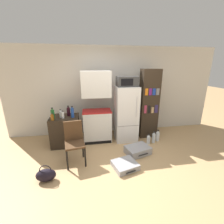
{
  "coord_description": "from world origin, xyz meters",
  "views": [
    {
      "loc": [
        -0.63,
        -2.54,
        2.06
      ],
      "look_at": [
        -0.07,
        0.85,
        0.99
      ],
      "focal_mm": 24.0,
      "sensor_mm": 36.0,
      "label": 1
    }
  ],
  "objects_px": {
    "water_bottle_front": "(154,138)",
    "bottle_blue_soda": "(72,113)",
    "bottle_green_tall": "(53,114)",
    "handbag": "(46,175)",
    "chair": "(74,139)",
    "bookshelf": "(149,104)",
    "water_bottle_middle": "(148,140)",
    "bottle_milk_white": "(63,115)",
    "kitchen_hutch": "(97,110)",
    "bottle_amber_beer": "(52,117)",
    "water_bottle_back": "(158,136)",
    "suitcase_small_flat": "(138,150)",
    "microwave": "(127,81)",
    "bottle_wine_dark": "(69,112)",
    "refrigerator": "(126,114)",
    "bottle_clear_short": "(61,114)",
    "suitcase_large_flat": "(125,165)",
    "side_table": "(65,131)"
  },
  "relations": [
    {
      "from": "water_bottle_front",
      "to": "bottle_blue_soda",
      "type": "bearing_deg",
      "value": 173.7
    },
    {
      "from": "bottle_green_tall",
      "to": "handbag",
      "type": "bearing_deg",
      "value": -87.78
    },
    {
      "from": "bottle_blue_soda",
      "to": "chair",
      "type": "height_order",
      "value": "bottle_blue_soda"
    },
    {
      "from": "bookshelf",
      "to": "water_bottle_middle",
      "type": "relative_size",
      "value": 6.84
    },
    {
      "from": "bottle_milk_white",
      "to": "chair",
      "type": "bearing_deg",
      "value": -67.0
    },
    {
      "from": "handbag",
      "to": "water_bottle_front",
      "type": "height_order",
      "value": "handbag"
    },
    {
      "from": "kitchen_hutch",
      "to": "bottle_blue_soda",
      "type": "xyz_separation_m",
      "value": [
        -0.63,
        -0.16,
        0.02
      ]
    },
    {
      "from": "bottle_blue_soda",
      "to": "bottle_amber_beer",
      "type": "bearing_deg",
      "value": -162.44
    },
    {
      "from": "chair",
      "to": "water_bottle_front",
      "type": "distance_m",
      "value": 2.19
    },
    {
      "from": "bottle_blue_soda",
      "to": "water_bottle_back",
      "type": "bearing_deg",
      "value": -3.92
    },
    {
      "from": "kitchen_hutch",
      "to": "chair",
      "type": "height_order",
      "value": "kitchen_hutch"
    },
    {
      "from": "bottle_amber_beer",
      "to": "bottle_milk_white",
      "type": "bearing_deg",
      "value": 29.18
    },
    {
      "from": "bookshelf",
      "to": "kitchen_hutch",
      "type": "bearing_deg",
      "value": -177.52
    },
    {
      "from": "water_bottle_back",
      "to": "bottle_green_tall",
      "type": "bearing_deg",
      "value": 176.8
    },
    {
      "from": "suitcase_small_flat",
      "to": "water_bottle_front",
      "type": "bearing_deg",
      "value": 19.83
    },
    {
      "from": "bottle_green_tall",
      "to": "water_bottle_middle",
      "type": "height_order",
      "value": "bottle_green_tall"
    },
    {
      "from": "bottle_amber_beer",
      "to": "water_bottle_back",
      "type": "bearing_deg",
      "value": -0.23
    },
    {
      "from": "microwave",
      "to": "bottle_green_tall",
      "type": "relative_size",
      "value": 1.92
    },
    {
      "from": "bottle_wine_dark",
      "to": "refrigerator",
      "type": "bearing_deg",
      "value": -1.5
    },
    {
      "from": "refrigerator",
      "to": "bottle_clear_short",
      "type": "distance_m",
      "value": 1.74
    },
    {
      "from": "bottle_clear_short",
      "to": "refrigerator",
      "type": "bearing_deg",
      "value": 2.35
    },
    {
      "from": "bottle_blue_soda",
      "to": "bottle_green_tall",
      "type": "height_order",
      "value": "bottle_blue_soda"
    },
    {
      "from": "bottle_milk_white",
      "to": "bottle_amber_beer",
      "type": "bearing_deg",
      "value": -150.82
    },
    {
      "from": "kitchen_hutch",
      "to": "water_bottle_front",
      "type": "relative_size",
      "value": 5.86
    },
    {
      "from": "bottle_amber_beer",
      "to": "microwave",
      "type": "bearing_deg",
      "value": 7.65
    },
    {
      "from": "bottle_clear_short",
      "to": "handbag",
      "type": "xyz_separation_m",
      "value": [
        -0.14,
        -1.32,
        -0.76
      ]
    },
    {
      "from": "kitchen_hutch",
      "to": "bottle_amber_beer",
      "type": "distance_m",
      "value": 1.14
    },
    {
      "from": "bottle_clear_short",
      "to": "chair",
      "type": "relative_size",
      "value": 0.24
    },
    {
      "from": "suitcase_small_flat",
      "to": "water_bottle_back",
      "type": "relative_size",
      "value": 1.99
    },
    {
      "from": "kitchen_hutch",
      "to": "suitcase_small_flat",
      "type": "relative_size",
      "value": 2.93
    },
    {
      "from": "chair",
      "to": "suitcase_large_flat",
      "type": "height_order",
      "value": "chair"
    },
    {
      "from": "bottle_wine_dark",
      "to": "microwave",
      "type": "bearing_deg",
      "value": -1.55
    },
    {
      "from": "handbag",
      "to": "bottle_milk_white",
      "type": "bearing_deg",
      "value": 81.33
    },
    {
      "from": "water_bottle_back",
      "to": "water_bottle_front",
      "type": "bearing_deg",
      "value": -152.82
    },
    {
      "from": "bookshelf",
      "to": "bottle_blue_soda",
      "type": "bearing_deg",
      "value": -173.97
    },
    {
      "from": "kitchen_hutch",
      "to": "suitcase_small_flat",
      "type": "distance_m",
      "value": 1.48
    },
    {
      "from": "bottle_milk_white",
      "to": "side_table",
      "type": "bearing_deg",
      "value": 84.78
    },
    {
      "from": "bottle_milk_white",
      "to": "suitcase_large_flat",
      "type": "xyz_separation_m",
      "value": [
        1.35,
        -1.14,
        -0.81
      ]
    },
    {
      "from": "bookshelf",
      "to": "bottle_amber_beer",
      "type": "bearing_deg",
      "value": -171.84
    },
    {
      "from": "side_table",
      "to": "microwave",
      "type": "xyz_separation_m",
      "value": [
        1.67,
        0.02,
        1.27
      ]
    },
    {
      "from": "water_bottle_middle",
      "to": "water_bottle_back",
      "type": "distance_m",
      "value": 0.35
    },
    {
      "from": "kitchen_hutch",
      "to": "bottle_wine_dark",
      "type": "distance_m",
      "value": 0.74
    },
    {
      "from": "chair",
      "to": "water_bottle_front",
      "type": "xyz_separation_m",
      "value": [
        2.09,
        0.51,
        -0.41
      ]
    },
    {
      "from": "bottle_wine_dark",
      "to": "suitcase_small_flat",
      "type": "bearing_deg",
      "value": -26.76
    },
    {
      "from": "bottle_wine_dark",
      "to": "bottle_green_tall",
      "type": "bearing_deg",
      "value": -157.35
    },
    {
      "from": "bottle_amber_beer",
      "to": "bottle_green_tall",
      "type": "height_order",
      "value": "bottle_green_tall"
    },
    {
      "from": "side_table",
      "to": "chair",
      "type": "height_order",
      "value": "chair"
    },
    {
      "from": "chair",
      "to": "water_bottle_middle",
      "type": "distance_m",
      "value": 2.01
    },
    {
      "from": "suitcase_small_flat",
      "to": "bookshelf",
      "type": "bearing_deg",
      "value": 40.55
    },
    {
      "from": "bottle_wine_dark",
      "to": "water_bottle_front",
      "type": "xyz_separation_m",
      "value": [
        2.27,
        -0.39,
        -0.76
      ]
    }
  ]
}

